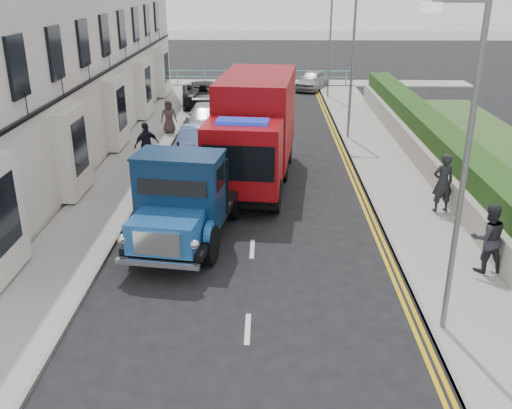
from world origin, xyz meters
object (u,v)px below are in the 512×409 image
parked_car_front (169,206)px  lamp_near (460,158)px  bedford_lorry (183,204)px  pedestrian_east_near (443,183)px  red_lorry (254,128)px  lamp_mid (350,54)px  lamp_far (328,34)px

parked_car_front → lamp_near: bearing=-37.4°
bedford_lorry → pedestrian_east_near: bearing=25.9°
bedford_lorry → pedestrian_east_near: bedford_lorry is taller
bedford_lorry → red_lorry: red_lorry is taller
lamp_near → lamp_mid: size_ratio=1.00×
pedestrian_east_near → lamp_far: bearing=-95.5°
lamp_near → lamp_far: size_ratio=1.00×
parked_car_front → lamp_far: bearing=73.5°
parked_car_front → pedestrian_east_near: 8.79m
lamp_mid → pedestrian_east_near: size_ratio=3.55×
lamp_near → parked_car_front: lamp_near is taller
red_lorry → pedestrian_east_near: red_lorry is taller
bedford_lorry → pedestrian_east_near: size_ratio=3.11×
lamp_far → pedestrian_east_near: bearing=-84.3°
bedford_lorry → pedestrian_east_near: (8.07, 2.49, -0.18)m
lamp_far → parked_car_front: 21.81m
bedford_lorry → red_lorry: bearing=80.2°
lamp_far → pedestrian_east_near: size_ratio=3.55×
lamp_far → bedford_lorry: lamp_far is taller
bedford_lorry → red_lorry: (1.90, 5.66, 0.80)m
lamp_mid → bedford_lorry: (-6.15, -11.78, -2.71)m
lamp_mid → lamp_far: size_ratio=1.00×
lamp_mid → red_lorry: size_ratio=0.91×
parked_car_front → lamp_mid: bearing=58.9°
lamp_near → pedestrian_east_near: size_ratio=3.55×
lamp_near → red_lorry: 10.93m
lamp_near → parked_car_front: bearing=140.8°
lamp_near → bedford_lorry: lamp_near is taller
lamp_near → pedestrian_east_near: bearing=74.0°
lamp_near → red_lorry: bearing=113.2°
lamp_far → red_lorry: size_ratio=0.91×
lamp_mid → parked_car_front: lamp_mid is taller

